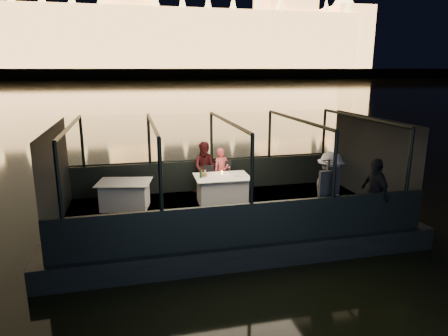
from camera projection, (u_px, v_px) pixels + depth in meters
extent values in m
plane|color=black|center=(139.00, 88.00, 85.80)|extent=(500.00, 500.00, 0.00)
cube|color=black|center=(228.00, 230.00, 10.29)|extent=(8.60, 4.40, 1.00)
cube|color=black|center=(228.00, 212.00, 10.17)|extent=(8.00, 4.00, 0.04)
cube|color=black|center=(212.00, 175.00, 11.95)|extent=(8.00, 0.08, 0.90)
cube|color=black|center=(251.00, 224.00, 8.17)|extent=(8.00, 0.08, 0.90)
cube|color=#423D33|center=(131.00, 74.00, 208.26)|extent=(400.00, 140.00, 6.00)
cube|color=silver|center=(222.00, 190.00, 10.68)|extent=(1.48, 1.09, 0.77)
cube|color=silver|center=(125.00, 194.00, 10.35)|extent=(1.51, 1.23, 0.71)
cube|color=black|center=(209.00, 180.00, 11.37)|extent=(0.51, 0.51, 0.84)
cube|color=black|center=(225.00, 180.00, 11.37)|extent=(0.53, 0.53, 0.95)
imported|color=#D04B4D|center=(222.00, 169.00, 11.46)|extent=(0.55, 0.45, 1.34)
imported|color=#3C1113|center=(206.00, 168.00, 11.49)|extent=(0.86, 0.75, 1.52)
imported|color=silver|center=(330.00, 189.00, 9.17)|extent=(0.67, 1.14, 1.73)
imported|color=black|center=(375.00, 191.00, 9.03)|extent=(0.42, 0.96, 1.61)
cylinder|color=#153A16|center=(201.00, 172.00, 10.39)|extent=(0.08, 0.08, 0.29)
cylinder|color=brown|center=(204.00, 175.00, 10.59)|extent=(0.22, 0.22, 0.07)
cylinder|color=#FFA93F|center=(222.00, 173.00, 10.81)|extent=(0.07, 0.07, 0.08)
cylinder|color=silver|center=(238.00, 176.00, 10.61)|extent=(0.25, 0.25, 0.01)
cylinder|color=white|center=(206.00, 173.00, 10.85)|extent=(0.30, 0.30, 0.02)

